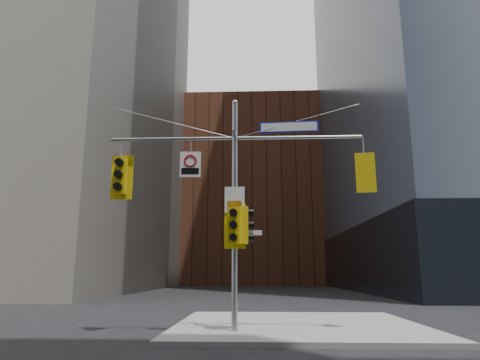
# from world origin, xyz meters

# --- Properties ---
(ground) EXTENTS (160.00, 160.00, 0.00)m
(ground) POSITION_xyz_m (0.00, 0.00, 0.00)
(ground) COLOR black
(ground) RESTS_ON ground
(sidewalk_corner) EXTENTS (8.00, 8.00, 0.15)m
(sidewalk_corner) POSITION_xyz_m (2.00, 4.00, 0.07)
(sidewalk_corner) COLOR gray
(sidewalk_corner) RESTS_ON ground
(brick_midrise) EXTENTS (26.00, 20.00, 28.00)m
(brick_midrise) POSITION_xyz_m (0.00, 58.00, 14.00)
(brick_midrise) COLOR brown
(brick_midrise) RESTS_ON ground
(signal_assembly) EXTENTS (8.00, 0.80, 7.30)m
(signal_assembly) POSITION_xyz_m (0.00, 1.99, 4.42)
(signal_assembly) COLOR gray
(signal_assembly) RESTS_ON ground
(traffic_light_west_arm) EXTENTS (0.69, 0.55, 1.45)m
(traffic_light_west_arm) POSITION_xyz_m (-3.64, 2.01, 4.80)
(traffic_light_west_arm) COLOR #DDB90B
(traffic_light_west_arm) RESTS_ON ground
(traffic_light_east_arm) EXTENTS (0.59, 0.51, 1.24)m
(traffic_light_east_arm) POSITION_xyz_m (4.04, 1.99, 4.80)
(traffic_light_east_arm) COLOR #DDB90B
(traffic_light_east_arm) RESTS_ON ground
(traffic_light_pole_side) EXTENTS (0.45, 0.38, 1.13)m
(traffic_light_pole_side) POSITION_xyz_m (0.33, 2.00, 3.22)
(traffic_light_pole_side) COLOR #DDB90B
(traffic_light_pole_side) RESTS_ON ground
(traffic_light_pole_front) EXTENTS (0.64, 0.53, 1.35)m
(traffic_light_pole_front) POSITION_xyz_m (0.00, 1.73, 3.18)
(traffic_light_pole_front) COLOR #DDB90B
(traffic_light_pole_front) RESTS_ON ground
(street_sign_blade) EXTENTS (1.88, 0.16, 0.37)m
(street_sign_blade) POSITION_xyz_m (1.72, 2.00, 6.35)
(street_sign_blade) COLOR #101A98
(street_sign_blade) RESTS_ON ground
(regulatory_sign_arm) EXTENTS (0.66, 0.09, 0.82)m
(regulatory_sign_arm) POSITION_xyz_m (-1.41, 1.97, 5.18)
(regulatory_sign_arm) COLOR silver
(regulatory_sign_arm) RESTS_ON ground
(regulatory_sign_pole) EXTENTS (0.61, 0.06, 0.80)m
(regulatory_sign_pole) POSITION_xyz_m (0.00, 1.88, 3.97)
(regulatory_sign_pole) COLOR silver
(regulatory_sign_pole) RESTS_ON ground
(street_blade_ew) EXTENTS (0.76, 0.07, 0.15)m
(street_blade_ew) POSITION_xyz_m (0.45, 2.00, 2.99)
(street_blade_ew) COLOR silver
(street_blade_ew) RESTS_ON ground
(street_blade_ns) EXTENTS (0.13, 0.76, 0.15)m
(street_blade_ns) POSITION_xyz_m (0.00, 2.45, 2.82)
(street_blade_ns) COLOR #145926
(street_blade_ns) RESTS_ON ground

